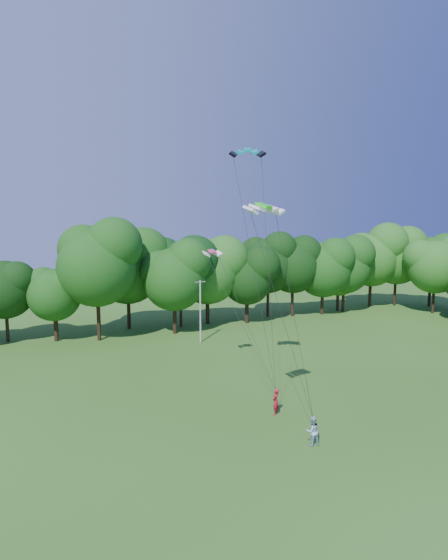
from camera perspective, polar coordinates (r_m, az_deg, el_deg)
name	(u,v)px	position (r m, az deg, el deg)	size (l,w,h in m)	color
ground	(328,474)	(26.61, 13.42, -23.43)	(160.00, 160.00, 0.00)	#315A18
utility_pole	(200,310)	(50.26, -3.11, -4.00)	(1.41, 0.47, 7.23)	#AAA8A1
kite_flyer_left	(276,402)	(32.56, 6.76, -15.50)	(0.69, 0.45, 1.89)	#B4172C
kite_flyer_right	(313,431)	(28.83, 11.49, -18.74)	(0.91, 0.71, 1.86)	#9FBEDD
kite_teal	(247,150)	(33.37, 3.06, 16.61)	(2.82, 2.12, 0.49)	#05A2A1
kite_green	(264,205)	(26.42, 5.18, 9.68)	(2.64, 1.60, 0.44)	#2FD620
kite_pink	(212,251)	(38.42, -1.56, 3.76)	(1.72, 0.88, 0.38)	#DA3C70
tree_back_center	(180,264)	(57.52, -5.75, 2.04)	(9.21, 9.21, 13.40)	#342314
tree_back_east	(339,267)	(70.73, 14.75, 1.68)	(7.71, 7.71, 11.22)	#371E16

